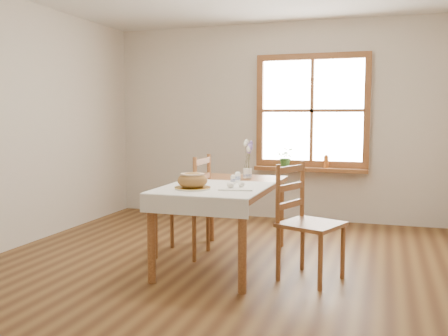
{
  "coord_description": "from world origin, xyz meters",
  "views": [
    {
      "loc": [
        1.42,
        -4.08,
        1.38
      ],
      "look_at": [
        0.0,
        0.3,
        0.9
      ],
      "focal_mm": 40.0,
      "sensor_mm": 36.0,
      "label": 1
    }
  ],
  "objects_px": {
    "chair_left": "(182,205)",
    "flower_vase": "(247,174)",
    "chair_right": "(311,223)",
    "bread_plate": "(193,188)",
    "dining_table": "(224,193)"
  },
  "relations": [
    {
      "from": "dining_table",
      "to": "chair_left",
      "type": "bearing_deg",
      "value": 165.12
    },
    {
      "from": "chair_left",
      "to": "flower_vase",
      "type": "height_order",
      "value": "chair_left"
    },
    {
      "from": "chair_left",
      "to": "chair_right",
      "type": "relative_size",
      "value": 1.02
    },
    {
      "from": "dining_table",
      "to": "chair_left",
      "type": "relative_size",
      "value": 1.6
    },
    {
      "from": "flower_vase",
      "to": "chair_right",
      "type": "bearing_deg",
      "value": -42.52
    },
    {
      "from": "chair_left",
      "to": "flower_vase",
      "type": "distance_m",
      "value": 0.72
    },
    {
      "from": "chair_right",
      "to": "flower_vase",
      "type": "bearing_deg",
      "value": 68.95
    },
    {
      "from": "dining_table",
      "to": "flower_vase",
      "type": "distance_m",
      "value": 0.47
    },
    {
      "from": "dining_table",
      "to": "chair_right",
      "type": "xyz_separation_m",
      "value": [
        0.85,
        -0.25,
        -0.17
      ]
    },
    {
      "from": "chair_right",
      "to": "bread_plate",
      "type": "bearing_deg",
      "value": 123.12
    },
    {
      "from": "chair_left",
      "to": "flower_vase",
      "type": "xyz_separation_m",
      "value": [
        0.58,
        0.31,
        0.3
      ]
    },
    {
      "from": "chair_right",
      "to": "flower_vase",
      "type": "distance_m",
      "value": 1.06
    },
    {
      "from": "chair_right",
      "to": "dining_table",
      "type": "bearing_deg",
      "value": 95.14
    },
    {
      "from": "chair_left",
      "to": "dining_table",
      "type": "bearing_deg",
      "value": 74.48
    },
    {
      "from": "chair_right",
      "to": "bread_plate",
      "type": "distance_m",
      "value": 1.05
    }
  ]
}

